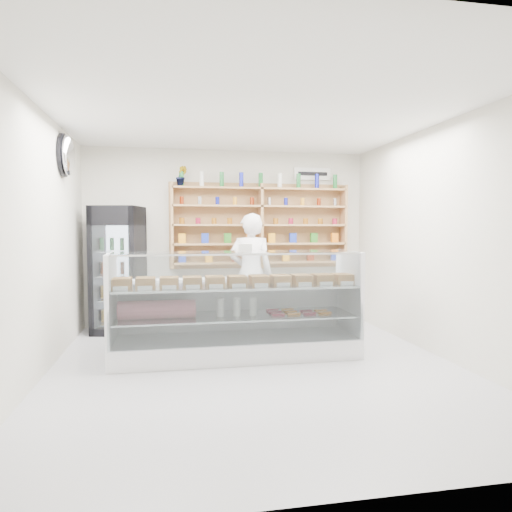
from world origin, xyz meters
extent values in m
plane|color=#9D9DA1|center=(0.00, 0.00, 0.00)|extent=(5.00, 5.00, 0.00)
plane|color=white|center=(0.00, 0.00, 2.80)|extent=(5.00, 5.00, 0.00)
plane|color=beige|center=(0.00, 2.50, 1.40)|extent=(4.50, 0.00, 4.50)
plane|color=beige|center=(0.00, -2.50, 1.40)|extent=(4.50, 0.00, 4.50)
plane|color=beige|center=(-2.25, 0.00, 1.40)|extent=(0.00, 5.00, 5.00)
plane|color=beige|center=(2.25, 0.00, 1.40)|extent=(0.00, 5.00, 5.00)
cube|color=white|center=(-0.16, 0.51, 0.12)|extent=(2.92, 0.83, 0.24)
cube|color=white|center=(-0.16, 0.90, 0.55)|extent=(2.92, 0.05, 0.61)
cube|color=silver|center=(-0.16, 0.51, 0.50)|extent=(2.80, 0.73, 0.02)
cube|color=silver|center=(-0.16, 0.51, 0.86)|extent=(2.86, 0.76, 0.02)
cube|color=silver|center=(-0.16, 0.12, 0.75)|extent=(2.86, 0.12, 1.02)
cube|color=silver|center=(-0.16, 0.47, 1.27)|extent=(2.86, 0.58, 0.01)
imported|color=silver|center=(0.23, 1.74, 0.88)|extent=(0.70, 0.51, 1.77)
cube|color=black|center=(-1.69, 2.14, 0.93)|extent=(0.80, 0.79, 1.87)
cube|color=#320538|center=(-1.62, 1.84, 1.73)|extent=(0.65, 0.17, 0.26)
cube|color=silver|center=(-1.62, 1.83, 0.85)|extent=(0.55, 0.13, 1.48)
cube|color=#A97850|center=(-0.90, 2.34, 1.59)|extent=(0.04, 0.28, 1.33)
cube|color=#A97850|center=(0.50, 2.34, 1.59)|extent=(0.04, 0.28, 1.33)
cube|color=#A97850|center=(1.90, 2.34, 1.59)|extent=(0.04, 0.28, 1.33)
cube|color=#A97850|center=(0.50, 2.34, 1.00)|extent=(2.80, 0.28, 0.03)
cube|color=#A97850|center=(0.50, 2.34, 1.30)|extent=(2.80, 0.28, 0.03)
cube|color=#A97850|center=(0.50, 2.34, 1.60)|extent=(2.80, 0.28, 0.03)
cube|color=#A97850|center=(0.50, 2.34, 1.90)|extent=(2.80, 0.28, 0.03)
cube|color=#A97850|center=(0.50, 2.34, 2.18)|extent=(2.80, 0.28, 0.03)
imported|color=#1E6626|center=(-0.75, 2.34, 2.35)|extent=(0.18, 0.15, 0.31)
ellipsoid|color=silver|center=(-2.17, 1.20, 2.45)|extent=(0.15, 0.50, 0.50)
cube|color=white|center=(1.40, 2.47, 2.45)|extent=(0.62, 0.03, 0.20)
camera|label=1|loc=(-0.93, -4.85, 1.54)|focal=32.00mm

